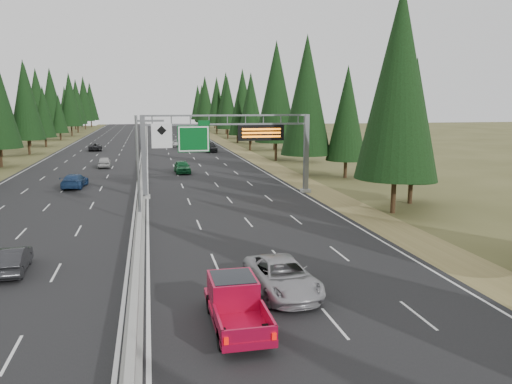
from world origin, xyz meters
TOP-DOWN VIEW (x-y plane):
  - road at (0.00, 80.00)m, footprint 32.00×260.00m
  - shoulder_right at (17.80, 80.00)m, footprint 3.60×260.00m
  - shoulder_left at (-17.80, 80.00)m, footprint 3.60×260.00m
  - median_barrier at (0.00, 80.00)m, footprint 0.70×260.00m
  - sign_gantry at (8.92, 34.88)m, footprint 16.75×0.98m
  - hov_sign_pole at (0.58, 24.97)m, footprint 2.80×0.50m
  - tree_row_right at (22.04, 67.54)m, footprint 12.06×237.19m
  - tree_row_left at (-21.87, 78.45)m, footprint 12.19×238.50m
  - silver_minivan at (6.79, 9.23)m, footprint 3.01×5.85m
  - red_pickup at (4.02, 6.45)m, footprint 1.99×5.58m
  - car_ahead_green at (4.96, 51.77)m, footprint 2.05×4.76m
  - car_ahead_dkred at (12.08, 79.47)m, footprint 1.61×4.13m
  - car_ahead_dkgrey at (12.01, 79.42)m, footprint 2.26×5.42m
  - car_ahead_white at (6.60, 92.35)m, footprint 2.36×4.87m
  - car_ahead_far at (3.00, 137.61)m, footprint 1.85×4.19m
  - car_onc_near at (-6.49, 15.00)m, footprint 1.73×4.30m
  - car_onc_blue at (-7.01, 42.70)m, footprint 2.52×5.30m
  - car_onc_white at (-5.32, 59.76)m, footprint 1.96×4.48m
  - car_onc_far at (-9.07, 86.25)m, footprint 2.77×5.35m

SIDE VIEW (x-z plane):
  - shoulder_right at x=17.80m, z-range 0.00..0.06m
  - shoulder_left at x=-17.80m, z-range 0.00..0.06m
  - road at x=0.00m, z-range 0.00..0.08m
  - median_barrier at x=0.00m, z-range -0.01..0.84m
  - car_ahead_white at x=6.60m, z-range 0.08..1.42m
  - car_ahead_dkred at x=12.08m, z-range 0.08..1.42m
  - car_onc_near at x=-6.49m, z-range 0.08..1.47m
  - car_ahead_far at x=3.00m, z-range 0.08..1.48m
  - car_onc_far at x=-9.07m, z-range 0.08..1.52m
  - car_onc_blue at x=-7.01m, z-range 0.08..1.57m
  - car_onc_white at x=-5.32m, z-range 0.08..1.58m
  - car_ahead_dkgrey at x=12.01m, z-range 0.08..1.64m
  - silver_minivan at x=6.79m, z-range 0.08..1.66m
  - car_ahead_green at x=4.96m, z-range 0.08..1.68m
  - red_pickup at x=4.02m, z-range 0.18..2.00m
  - hov_sign_pole at x=0.58m, z-range 0.72..8.72m
  - sign_gantry at x=8.92m, z-range 1.37..9.17m
  - tree_row_left at x=-21.87m, z-range 0.10..18.44m
  - tree_row_right at x=22.04m, z-range 0.23..18.76m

